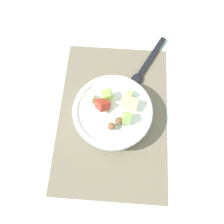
% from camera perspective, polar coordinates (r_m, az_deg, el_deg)
% --- Properties ---
extents(ground_plane, '(2.40, 2.40, 0.00)m').
position_cam_1_polar(ground_plane, '(0.75, 0.19, -0.98)').
color(ground_plane, silver).
extents(placemat, '(0.51, 0.34, 0.01)m').
position_cam_1_polar(placemat, '(0.74, 0.19, -0.90)').
color(placemat, '#756B56').
rests_on(placemat, ground_plane).
extents(salad_bowl, '(0.24, 0.24, 0.12)m').
position_cam_1_polar(salad_bowl, '(0.70, 0.04, -0.25)').
color(salad_bowl, white).
rests_on(salad_bowl, placemat).
extents(serving_spoon, '(0.22, 0.13, 0.01)m').
position_cam_1_polar(serving_spoon, '(0.82, 7.65, 10.33)').
color(serving_spoon, black).
rests_on(serving_spoon, placemat).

